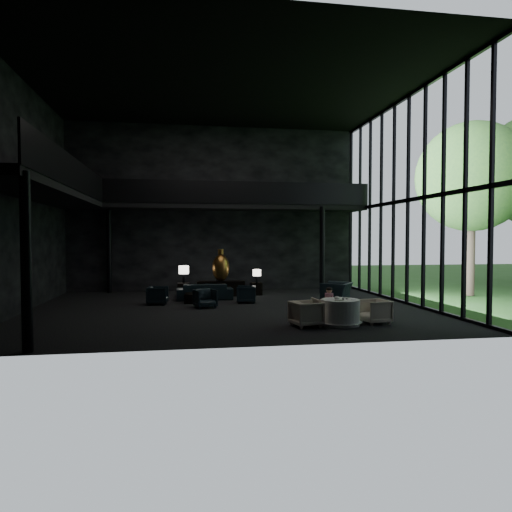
{
  "coord_description": "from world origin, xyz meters",
  "views": [
    {
      "loc": [
        -1.59,
        -16.39,
        2.52
      ],
      "look_at": [
        1.12,
        0.5,
        1.87
      ],
      "focal_mm": 32.0,
      "sensor_mm": 36.0,
      "label": 1
    }
  ],
  "objects": [
    {
      "name": "coffee_table",
      "position": [
        -1.09,
        1.66,
        0.19
      ],
      "size": [
        0.92,
        0.92,
        0.37
      ],
      "primitive_type": "cube",
      "rotation": [
        0.0,
        0.0,
        -0.1
      ],
      "color": "black",
      "rests_on": "floor"
    },
    {
      "name": "coffee_cup",
      "position": [
        3.13,
        -3.75,
        0.79
      ],
      "size": [
        0.1,
        0.1,
        0.06
      ],
      "primitive_type": "cylinder",
      "rotation": [
        0.0,
        0.0,
        0.31
      ],
      "color": "white",
      "rests_on": "saucer"
    },
    {
      "name": "tree_near",
      "position": [
        11.0,
        2.0,
        5.23
      ],
      "size": [
        4.8,
        4.8,
        7.65
      ],
      "color": "#382D23",
      "rests_on": "garden_ground"
    },
    {
      "name": "cream_pot",
      "position": [
        2.94,
        -3.95,
        0.79
      ],
      "size": [
        0.08,
        0.08,
        0.07
      ],
      "primitive_type": "cylinder",
      "rotation": [
        0.0,
        0.0,
        0.42
      ],
      "color": "#99999E",
      "rests_on": "dining_table"
    },
    {
      "name": "cereal_bowl",
      "position": [
        2.86,
        -3.65,
        0.79
      ],
      "size": [
        0.17,
        0.17,
        0.09
      ],
      "primitive_type": "ellipsoid",
      "color": "white",
      "rests_on": "dining_table"
    },
    {
      "name": "mezzanine_back",
      "position": [
        1.0,
        5.0,
        4.0
      ],
      "size": [
        12.0,
        2.0,
        0.25
      ],
      "primitive_type": "cube",
      "color": "black",
      "rests_on": "wall_back"
    },
    {
      "name": "column_nw",
      "position": [
        -5.0,
        5.7,
        2.0
      ],
      "size": [
        0.24,
        0.24,
        4.0
      ],
      "primitive_type": "cylinder",
      "color": "black",
      "rests_on": "floor"
    },
    {
      "name": "column_ne",
      "position": [
        4.8,
        4.0,
        2.0
      ],
      "size": [
        0.24,
        0.24,
        4.0
      ],
      "primitive_type": "cylinder",
      "color": "black",
      "rests_on": "floor"
    },
    {
      "name": "railing_back",
      "position": [
        1.0,
        4.0,
        4.6
      ],
      "size": [
        12.0,
        0.06,
        1.0
      ],
      "primitive_type": "cube",
      "color": "black",
      "rests_on": "mezzanine_back"
    },
    {
      "name": "side_table_right",
      "position": [
        1.64,
        3.73,
        0.28
      ],
      "size": [
        0.51,
        0.51,
        0.56
      ],
      "primitive_type": "cube",
      "color": "black",
      "rests_on": "floor"
    },
    {
      "name": "dining_chair_east",
      "position": [
        4.05,
        -3.63,
        0.4
      ],
      "size": [
        0.83,
        0.87,
        0.79
      ],
      "primitive_type": "imported",
      "rotation": [
        0.0,
        0.0,
        -1.42
      ],
      "color": "beige",
      "rests_on": "floor"
    },
    {
      "name": "lounge_armchair_west",
      "position": [
        -2.55,
        1.38,
        0.38
      ],
      "size": [
        0.75,
        0.8,
        0.75
      ],
      "primitive_type": "imported",
      "rotation": [
        0.0,
        0.0,
        1.47
      ],
      "color": "black",
      "rests_on": "floor"
    },
    {
      "name": "table_lamp_right",
      "position": [
        1.64,
        3.48,
        0.99
      ],
      "size": [
        0.36,
        0.36,
        0.61
      ],
      "color": "black",
      "rests_on": "side_table_right"
    },
    {
      "name": "sofa",
      "position": [
        -0.71,
        2.52,
        0.5
      ],
      "size": [
        2.56,
        0.79,
        1.0
      ],
      "primitive_type": "imported",
      "rotation": [
        0.0,
        0.0,
        3.16
      ],
      "color": "black",
      "rests_on": "floor"
    },
    {
      "name": "console",
      "position": [
        0.04,
        3.52,
        0.33
      ],
      "size": [
        2.09,
        0.47,
        0.66
      ],
      "primitive_type": "cube",
      "color": "black",
      "rests_on": "floor"
    },
    {
      "name": "dining_chair_north",
      "position": [
        2.82,
        -2.72,
        0.36
      ],
      "size": [
        0.73,
        0.69,
        0.73
      ],
      "primitive_type": "imported",
      "rotation": [
        0.0,
        0.0,
        3.18
      ],
      "color": "beige",
      "rests_on": "floor"
    },
    {
      "name": "dining_chair_west",
      "position": [
        1.91,
        -3.77,
        0.42
      ],
      "size": [
        0.93,
        0.97,
        0.84
      ],
      "primitive_type": "imported",
      "rotation": [
        0.0,
        0.0,
        1.79
      ],
      "color": "#BDB196",
      "rests_on": "floor"
    },
    {
      "name": "curtain_wall",
      "position": [
        6.95,
        0.0,
        4.0
      ],
      "size": [
        0.2,
        12.0,
        8.0
      ],
      "primitive_type": null,
      "color": "black",
      "rests_on": "ground"
    },
    {
      "name": "child",
      "position": [
        2.9,
        -2.82,
        0.73
      ],
      "size": [
        0.27,
        0.27,
        0.57
      ],
      "rotation": [
        0.0,
        0.0,
        3.14
      ],
      "color": "beige",
      "rests_on": "dining_chair_north"
    },
    {
      "name": "plate_b",
      "position": [
        3.22,
        -3.44,
        0.76
      ],
      "size": [
        0.26,
        0.26,
        0.01
      ],
      "primitive_type": "cylinder",
      "rotation": [
        0.0,
        0.0,
        0.27
      ],
      "color": "white",
      "rests_on": "dining_table"
    },
    {
      "name": "plate_a",
      "position": [
        2.83,
        -3.93,
        0.76
      ],
      "size": [
        0.34,
        0.34,
        0.02
      ],
      "primitive_type": "cylinder",
      "rotation": [
        0.0,
        0.0,
        0.42
      ],
      "color": "white",
      "rests_on": "dining_table"
    },
    {
      "name": "bronze_urn",
      "position": [
        0.04,
        3.46,
        1.26
      ],
      "size": [
        0.75,
        0.75,
        1.4
      ],
      "color": "#A1672B",
      "rests_on": "console"
    },
    {
      "name": "lounge_armchair_south",
      "position": [
        -0.8,
        0.25,
        0.36
      ],
      "size": [
        0.86,
        0.83,
        0.72
      ],
      "primitive_type": "imported",
      "rotation": [
        0.0,
        0.0,
        0.28
      ],
      "color": "black",
      "rests_on": "floor"
    },
    {
      "name": "column_sw",
      "position": [
        -5.0,
        -5.7,
        2.0
      ],
      "size": [
        0.24,
        0.24,
        4.0
      ],
      "primitive_type": "cylinder",
      "color": "black",
      "rests_on": "floor"
    },
    {
      "name": "saucer",
      "position": [
        3.27,
        -3.89,
        0.76
      ],
      "size": [
        0.17,
        0.17,
        0.01
      ],
      "primitive_type": "cylinder",
      "rotation": [
        0.0,
        0.0,
        0.28
      ],
      "color": "white",
      "rests_on": "dining_table"
    },
    {
      "name": "railing_left",
      "position": [
        -5.0,
        0.0,
        4.6
      ],
      "size": [
        0.06,
        12.0,
        1.0
      ],
      "primitive_type": "cube",
      "color": "black",
      "rests_on": "mezzanine_left"
    },
    {
      "name": "window_armchair",
      "position": [
        4.49,
        1.05,
        0.57
      ],
      "size": [
        1.46,
        1.55,
        1.14
      ],
      "primitive_type": "imported",
      "rotation": [
        0.0,
        0.0,
        -2.21
      ],
      "color": "#21363B",
      "rests_on": "floor"
    },
    {
      "name": "wall_back",
      "position": [
        0.0,
        6.0,
        4.0
      ],
      "size": [
        14.0,
        0.04,
        8.0
      ],
      "primitive_type": "cube",
      "color": "black",
      "rests_on": "ground"
    },
    {
      "name": "ceiling",
      "position": [
        0.0,
        0.0,
        8.0
      ],
      "size": [
        14.0,
        12.0,
        0.02
      ],
      "primitive_type": "cube",
      "color": "black",
      "rests_on": "ground"
    },
    {
      "name": "lounge_armchair_east",
      "position": [
        0.86,
        1.31,
        0.36
      ],
      "size": [
        0.76,
        0.8,
        0.71
      ],
      "primitive_type": "imported",
      "rotation": [
        0.0,
        0.0,
        -1.75
      ],
      "color": "black",
      "rests_on": "floor"
    },
    {
      "name": "wall_front",
      "position": [
        0.0,
        -6.0,
        4.0
      ],
      "size": [
        14.0,
        0.04,
        8.0
      ],
      "primitive_type": "cube",
      "color": "black",
      "rests_on": "ground"
    },
    {
      "name": "mezzanine_left",
      "position": [
        -6.0,
        0.0,
        4.0
      ],
      "size": [
        2.0,
        12.0,
        0.25
      ],
      "primitive_type": "cube",
      "color": "black",
      "rests_on": "wall_left"
    },
    {
      "name": "side_table_left",
      "position": [
        -1.56,
        3.58,
        0.3
      ],
      "size": [
        0.55,
        0.55,
        0.6
      ],
      "primitive_type": "cube",
      "color": "black",
      "rests_on": "floor"
    },
    {
      "name": "table_lamp_left",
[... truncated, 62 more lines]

